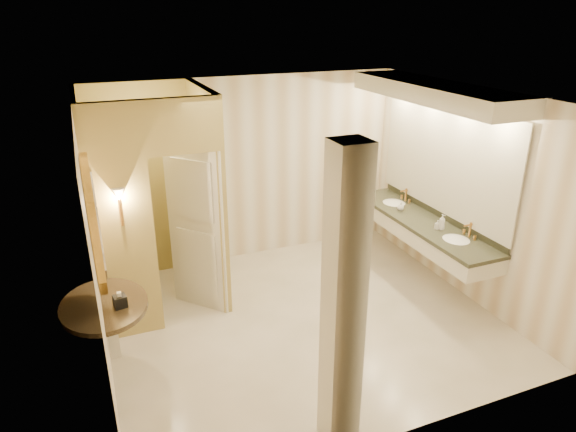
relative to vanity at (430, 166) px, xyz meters
name	(u,v)px	position (x,y,z in m)	size (l,w,h in m)	color
floor	(303,319)	(-1.98, -0.40, -1.63)	(4.50, 4.50, 0.00)	white
ceiling	(306,97)	(-1.98, -0.40, 1.07)	(4.50, 4.50, 0.00)	white
wall_back	(249,170)	(-1.98, 1.60, -0.28)	(4.50, 0.02, 2.70)	white
wall_front	(405,307)	(-1.98, -2.40, -0.28)	(4.50, 0.02, 2.70)	white
wall_left	(93,251)	(-4.23, -0.40, -0.28)	(0.02, 4.00, 2.70)	white
wall_right	(464,193)	(0.27, -0.40, -0.28)	(0.02, 4.00, 2.70)	white
toilet_closet	(186,201)	(-3.12, 0.56, -0.24)	(1.50, 1.55, 2.70)	tan
wall_sconce	(119,196)	(-3.90, 0.03, 0.10)	(0.14, 0.14, 0.42)	#BE843D
vanity	(430,166)	(0.00, 0.00, 0.00)	(0.75, 2.79, 2.09)	silver
console_shelf	(99,260)	(-4.19, -0.61, -0.28)	(1.05, 1.05, 1.97)	black
pillar	(343,305)	(-2.43, -2.20, -0.28)	(0.28, 0.28, 2.70)	silver
tissue_box	(120,301)	(-4.06, -0.74, -0.70)	(0.12, 0.12, 0.12)	black
toilet	(129,263)	(-3.84, 1.18, -1.25)	(0.43, 0.75, 0.76)	white
soap_bottle_a	(437,225)	(-0.05, -0.34, -0.69)	(0.05, 0.06, 0.12)	beige
soap_bottle_b	(401,206)	(-0.12, 0.40, -0.69)	(0.10, 0.10, 0.12)	silver
soap_bottle_c	(442,222)	(-0.01, -0.38, -0.65)	(0.08, 0.08, 0.21)	#C6B28C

